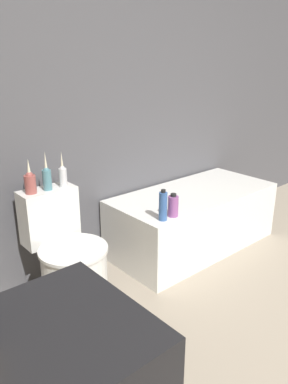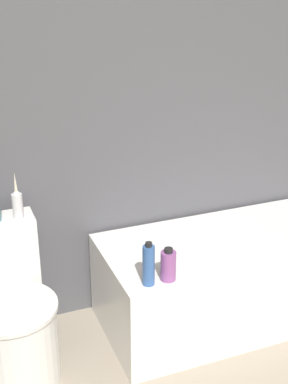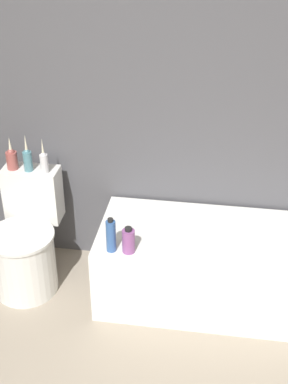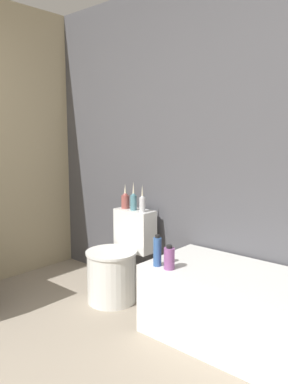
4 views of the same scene
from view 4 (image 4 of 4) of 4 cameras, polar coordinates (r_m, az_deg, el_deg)
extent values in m
cube|color=#4C4C51|center=(3.11, 6.32, 7.05)|extent=(6.40, 0.06, 2.60)
cube|color=white|center=(2.63, 16.27, -17.31)|extent=(1.43, 0.66, 0.49)
cube|color=#B7BCC6|center=(2.54, 16.50, -12.41)|extent=(1.23, 0.46, 0.01)
cylinder|color=white|center=(3.22, -4.96, -12.81)|extent=(0.41, 0.41, 0.41)
cylinder|color=white|center=(3.15, -5.01, -9.15)|extent=(0.43, 0.43, 0.02)
cube|color=white|center=(3.31, -1.39, -5.83)|extent=(0.36, 0.18, 0.37)
cylinder|color=#994C47|center=(3.33, -2.87, -1.52)|extent=(0.07, 0.07, 0.12)
sphere|color=#994C47|center=(3.32, -2.88, -0.54)|extent=(0.05, 0.05, 0.05)
cone|color=beige|center=(3.31, -2.89, 0.34)|extent=(0.02, 0.02, 0.10)
cylinder|color=teal|center=(3.25, -1.62, -1.64)|extent=(0.06, 0.06, 0.13)
sphere|color=teal|center=(3.24, -1.62, -0.51)|extent=(0.04, 0.04, 0.04)
cone|color=beige|center=(3.23, -1.63, 0.52)|extent=(0.02, 0.02, 0.12)
cylinder|color=silver|center=(3.17, -0.26, -1.96)|extent=(0.05, 0.05, 0.12)
sphere|color=silver|center=(3.16, -0.26, -0.86)|extent=(0.03, 0.03, 0.03)
cone|color=beige|center=(3.15, -0.26, 0.13)|extent=(0.02, 0.02, 0.11)
cylinder|color=#335999|center=(2.60, 2.04, -9.09)|extent=(0.06, 0.06, 0.20)
cylinder|color=black|center=(2.57, 2.06, -6.78)|extent=(0.03, 0.03, 0.02)
cylinder|color=#8C4C8C|center=(2.55, 3.86, -10.08)|extent=(0.07, 0.07, 0.15)
cylinder|color=black|center=(2.53, 3.88, -8.30)|extent=(0.04, 0.04, 0.02)
camera|label=1|loc=(3.19, -45.06, 8.63)|focal=35.00mm
camera|label=2|loc=(2.41, -51.24, 16.89)|focal=50.00mm
camera|label=3|loc=(1.49, -82.42, 43.05)|focal=50.00mm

